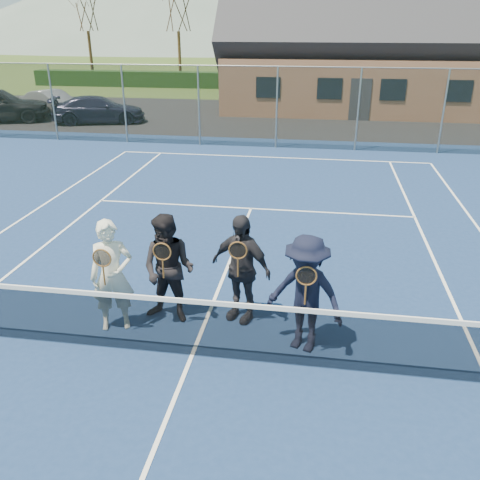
{
  "coord_description": "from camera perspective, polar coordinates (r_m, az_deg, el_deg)",
  "views": [
    {
      "loc": [
        1.64,
        -5.95,
        4.5
      ],
      "look_at": [
        0.48,
        1.5,
        1.25
      ],
      "focal_mm": 38.0,
      "sensor_mm": 36.0,
      "label": 1
    }
  ],
  "objects": [
    {
      "name": "player_c",
      "position": [
        8.03,
        0.07,
        -3.17
      ],
      "size": [
        1.14,
        0.82,
        1.8
      ],
      "color": "#242328",
      "rests_on": "court_surface"
    },
    {
      "name": "perimeter_fence",
      "position": [
        19.74,
        4.15,
        14.6
      ],
      "size": [
        30.07,
        0.07,
        3.02
      ],
      "color": "slate",
      "rests_on": "ground"
    },
    {
      "name": "car_c",
      "position": [
        25.92,
        -15.6,
        13.91
      ],
      "size": [
        4.63,
        2.85,
        1.25
      ],
      "primitive_type": "imported",
      "rotation": [
        0.0,
        0.0,
        1.84
      ],
      "color": "black",
      "rests_on": "ground"
    },
    {
      "name": "tarmac_carpark",
      "position": [
        26.93,
        -3.43,
        13.68
      ],
      "size": [
        40.0,
        12.0,
        0.01
      ],
      "primitive_type": "cube",
      "color": "black",
      "rests_on": "ground"
    },
    {
      "name": "tree_c",
      "position": [
        38.97,
        10.37,
        24.89
      ],
      "size": [
        3.2,
        3.2,
        7.77
      ],
      "color": "#3A2915",
      "rests_on": "ground"
    },
    {
      "name": "player_b",
      "position": [
        8.06,
        -8.01,
        -3.28
      ],
      "size": [
        0.97,
        0.81,
        1.8
      ],
      "color": "black",
      "rests_on": "court_surface"
    },
    {
      "name": "clubhouse",
      "position": [
        30.05,
        14.42,
        21.69
      ],
      "size": [
        15.6,
        8.2,
        7.7
      ],
      "color": "#9E6B4C",
      "rests_on": "ground"
    },
    {
      "name": "hedge_row",
      "position": [
        38.19,
        6.67,
        17.25
      ],
      "size": [
        40.0,
        1.2,
        1.1
      ],
      "primitive_type": "cube",
      "color": "black",
      "rests_on": "ground"
    },
    {
      "name": "tree_a",
      "position": [
        42.78,
        -17.01,
        24.16
      ],
      "size": [
        3.2,
        3.2,
        7.77
      ],
      "color": "#342313",
      "rests_on": "ground"
    },
    {
      "name": "player_a",
      "position": [
        8.03,
        -14.18,
        -3.93
      ],
      "size": [
        0.76,
        0.63,
        1.8
      ],
      "color": "silver",
      "rests_on": "court_surface"
    },
    {
      "name": "court_surface",
      "position": [
        7.63,
        -5.4,
        -12.84
      ],
      "size": [
        30.0,
        30.0,
        0.02
      ],
      "primitive_type": "cube",
      "color": "navy",
      "rests_on": "ground"
    },
    {
      "name": "tree_b",
      "position": [
        40.4,
        -7.06,
        25.01
      ],
      "size": [
        3.2,
        3.2,
        7.77
      ],
      "color": "#3D2A16",
      "rests_on": "ground"
    },
    {
      "name": "ground",
      "position": [
        26.39,
        5.33,
        13.41
      ],
      "size": [
        220.0,
        220.0,
        0.0
      ],
      "primitive_type": "plane",
      "color": "#364C1B",
      "rests_on": "ground"
    },
    {
      "name": "car_b",
      "position": [
        29.03,
        -20.28,
        14.26
      ],
      "size": [
        3.93,
        2.74,
        1.23
      ],
      "primitive_type": "imported",
      "rotation": [
        0.0,
        0.0,
        1.14
      ],
      "color": "gray",
      "rests_on": "ground"
    },
    {
      "name": "tennis_net",
      "position": [
        7.33,
        -5.56,
        -9.5
      ],
      "size": [
        11.68,
        0.08,
        1.1
      ],
      "color": "slate",
      "rests_on": "ground"
    },
    {
      "name": "court_markings",
      "position": [
        7.63,
        -5.41,
        -12.75
      ],
      "size": [
        11.03,
        23.83,
        0.01
      ],
      "color": "white",
      "rests_on": "court_surface"
    },
    {
      "name": "player_d",
      "position": [
        7.35,
        7.37,
        -6.05
      ],
      "size": [
        1.33,
        1.04,
        1.8
      ],
      "color": "black",
      "rests_on": "court_surface"
    }
  ]
}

